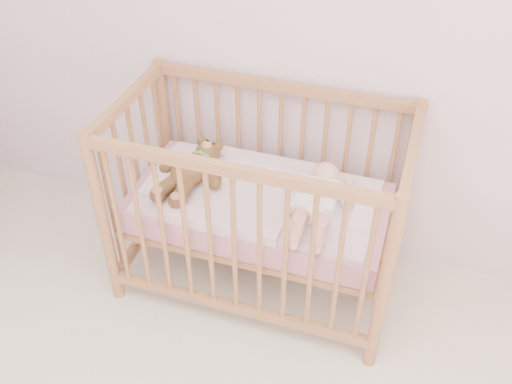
% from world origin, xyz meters
% --- Properties ---
extents(wall_back, '(4.00, 0.02, 2.70)m').
position_xyz_m(wall_back, '(0.00, 2.00, 1.35)').
color(wall_back, silver).
rests_on(wall_back, floor).
extents(crib, '(1.36, 0.76, 1.00)m').
position_xyz_m(crib, '(-0.09, 1.60, 0.50)').
color(crib, '#B3794C').
rests_on(crib, floor).
extents(mattress, '(1.22, 0.62, 0.13)m').
position_xyz_m(mattress, '(-0.09, 1.60, 0.49)').
color(mattress, pink).
rests_on(mattress, crib).
extents(blanket, '(1.10, 0.58, 0.06)m').
position_xyz_m(blanket, '(-0.09, 1.60, 0.56)').
color(blanket, '#F1A6C1').
rests_on(blanket, mattress).
extents(baby, '(0.31, 0.60, 0.14)m').
position_xyz_m(baby, '(0.20, 1.58, 0.64)').
color(baby, white).
rests_on(baby, blanket).
extents(teddy_bear, '(0.42, 0.55, 0.14)m').
position_xyz_m(teddy_bear, '(-0.43, 1.58, 0.65)').
color(teddy_bear, brown).
rests_on(teddy_bear, blanket).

